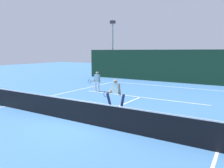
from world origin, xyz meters
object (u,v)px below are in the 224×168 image
(tennis_ball, at_px, (101,105))
(tennis_ball_extra, at_px, (78,101))
(player_far, at_px, (97,81))
(light_pole, at_px, (113,42))
(player_near, at_px, (115,92))

(tennis_ball, distance_m, tennis_ball_extra, 1.63)
(tennis_ball_extra, bearing_deg, player_far, 107.77)
(tennis_ball_extra, bearing_deg, light_pole, 113.01)
(player_far, distance_m, tennis_ball_extra, 3.86)
(player_near, relative_size, tennis_ball, 24.37)
(tennis_ball_extra, height_order, light_pole, light_pole)
(light_pole, bearing_deg, tennis_ball_extra, -66.99)
(player_far, height_order, tennis_ball, player_far)
(player_near, distance_m, light_pole, 15.99)
(player_far, xyz_separation_m, light_pole, (-4.45, 9.60, 3.35))
(player_near, xyz_separation_m, tennis_ball_extra, (-2.70, 0.07, -0.85))
(tennis_ball, xyz_separation_m, tennis_ball_extra, (-1.63, -0.03, 0.00))
(player_near, xyz_separation_m, player_far, (-3.85, 3.66, -0.04))
(tennis_ball, relative_size, light_pole, 0.01)
(player_far, relative_size, tennis_ball_extra, 23.33)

